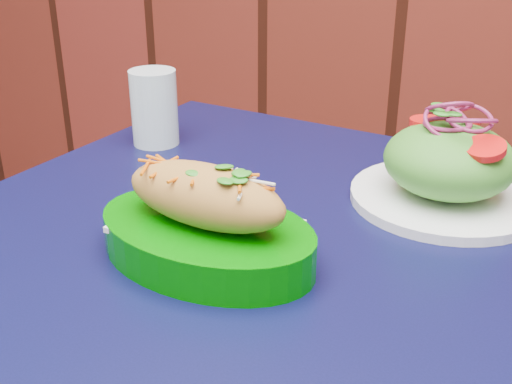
% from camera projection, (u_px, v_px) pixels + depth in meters
% --- Properties ---
extents(cafe_table, '(0.84, 0.84, 0.75)m').
position_uv_depth(cafe_table, '(278.00, 322.00, 0.70)').
color(cafe_table, black).
rests_on(cafe_table, ground).
extents(banh_mi_basket, '(0.24, 0.17, 0.11)m').
position_uv_depth(banh_mi_basket, '(206.00, 223.00, 0.64)').
color(banh_mi_basket, '#006B00').
rests_on(banh_mi_basket, cafe_table).
extents(salad_plate, '(0.22, 0.22, 0.12)m').
position_uv_depth(salad_plate, '(449.00, 167.00, 0.75)').
color(salad_plate, white).
rests_on(salad_plate, cafe_table).
extents(water_glass, '(0.07, 0.07, 0.11)m').
position_uv_depth(water_glass, '(154.00, 108.00, 0.94)').
color(water_glass, silver).
rests_on(water_glass, cafe_table).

